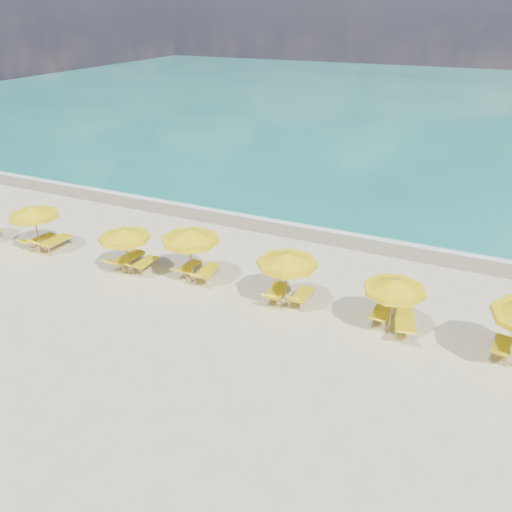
% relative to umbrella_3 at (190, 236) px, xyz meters
% --- Properties ---
extents(ground_plane, '(120.00, 120.00, 0.00)m').
position_rel_umbrella_3_xyz_m(ground_plane, '(2.43, -0.49, -2.02)').
color(ground_plane, beige).
extents(ocean, '(120.00, 80.00, 0.30)m').
position_rel_umbrella_3_xyz_m(ocean, '(2.43, 47.51, -2.02)').
color(ocean, '#15766A').
rests_on(ocean, ground).
extents(wet_sand_band, '(120.00, 2.60, 0.01)m').
position_rel_umbrella_3_xyz_m(wet_sand_band, '(2.43, 6.91, -2.02)').
color(wet_sand_band, tan).
rests_on(wet_sand_band, ground).
extents(foam_line, '(120.00, 1.20, 0.03)m').
position_rel_umbrella_3_xyz_m(foam_line, '(2.43, 7.71, -2.02)').
color(foam_line, white).
rests_on(foam_line, ground).
extents(whitecap_near, '(14.00, 0.36, 0.05)m').
position_rel_umbrella_3_xyz_m(whitecap_near, '(-3.57, 16.51, -2.02)').
color(whitecap_near, white).
rests_on(whitecap_near, ground).
extents(whitecap_far, '(18.00, 0.30, 0.05)m').
position_rel_umbrella_3_xyz_m(whitecap_far, '(10.43, 23.51, -2.02)').
color(whitecap_far, white).
rests_on(whitecap_far, ground).
extents(umbrella_1, '(2.85, 2.85, 2.22)m').
position_rel_umbrella_3_xyz_m(umbrella_1, '(-7.90, -0.49, -0.13)').
color(umbrella_1, '#9D794E').
rests_on(umbrella_1, ground).
extents(umbrella_2, '(2.35, 2.35, 2.13)m').
position_rel_umbrella_3_xyz_m(umbrella_2, '(-2.77, -0.59, -0.21)').
color(umbrella_2, '#9D794E').
rests_on(umbrella_2, ground).
extents(umbrella_3, '(2.96, 2.96, 2.37)m').
position_rel_umbrella_3_xyz_m(umbrella_3, '(0.00, 0.00, 0.00)').
color(umbrella_3, '#9D794E').
rests_on(umbrella_3, ground).
extents(umbrella_4, '(2.81, 2.81, 2.28)m').
position_rel_umbrella_3_xyz_m(umbrella_4, '(4.20, -0.16, -0.08)').
color(umbrella_4, '#9D794E').
rests_on(umbrella_4, ground).
extents(umbrella_5, '(2.25, 2.25, 2.13)m').
position_rel_umbrella_3_xyz_m(umbrella_5, '(8.08, -0.21, -0.21)').
color(umbrella_5, '#9D794E').
rests_on(umbrella_5, ground).
extents(lounger_1_left, '(0.84, 1.76, 0.61)m').
position_rel_umbrella_3_xyz_m(lounger_1_left, '(-8.35, -0.01, -1.83)').
color(lounger_1_left, '#A5A8AD').
rests_on(lounger_1_left, ground).
extents(lounger_1_right, '(0.77, 2.02, 0.90)m').
position_rel_umbrella_3_xyz_m(lounger_1_right, '(-7.41, -0.08, -1.78)').
color(lounger_1_right, '#A5A8AD').
rests_on(lounger_1_right, ground).
extents(lounger_2_left, '(0.86, 2.07, 0.80)m').
position_rel_umbrella_3_xyz_m(lounger_2_left, '(-3.24, -0.04, -1.78)').
color(lounger_2_left, '#A5A8AD').
rests_on(lounger_2_left, ground).
extents(lounger_2_right, '(0.59, 1.68, 0.71)m').
position_rel_umbrella_3_xyz_m(lounger_2_right, '(-2.39, -0.02, -1.82)').
color(lounger_2_right, '#A5A8AD').
rests_on(lounger_2_right, ground).
extents(lounger_3_left, '(0.59, 1.67, 0.71)m').
position_rel_umbrella_3_xyz_m(lounger_3_left, '(-0.45, 0.42, -1.82)').
color(lounger_3_left, '#A5A8AD').
rests_on(lounger_3_left, ground).
extents(lounger_3_right, '(0.81, 1.89, 0.82)m').
position_rel_umbrella_3_xyz_m(lounger_3_right, '(0.48, 0.34, -1.80)').
color(lounger_3_right, '#A5A8AD').
rests_on(lounger_3_right, ground).
extents(lounger_4_left, '(0.81, 1.86, 0.85)m').
position_rel_umbrella_3_xyz_m(lounger_4_left, '(3.71, 0.05, -1.80)').
color(lounger_4_left, '#A5A8AD').
rests_on(lounger_4_left, ground).
extents(lounger_4_right, '(0.64, 1.67, 0.82)m').
position_rel_umbrella_3_xyz_m(lounger_4_right, '(4.68, 0.22, -1.81)').
color(lounger_4_right, '#A5A8AD').
rests_on(lounger_4_right, ground).
extents(lounger_5_left, '(0.74, 1.93, 0.77)m').
position_rel_umbrella_3_xyz_m(lounger_5_left, '(7.70, 0.35, -1.80)').
color(lounger_5_left, '#A5A8AD').
rests_on(lounger_5_left, ground).
extents(lounger_5_right, '(1.04, 2.10, 0.78)m').
position_rel_umbrella_3_xyz_m(lounger_5_right, '(8.54, 0.06, -1.79)').
color(lounger_5_right, '#A5A8AD').
rests_on(lounger_5_right, ground).
extents(lounger_6_left, '(0.75, 1.68, 0.74)m').
position_rel_umbrella_3_xyz_m(lounger_6_left, '(11.64, -0.03, -1.82)').
color(lounger_6_left, '#A5A8AD').
rests_on(lounger_6_left, ground).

